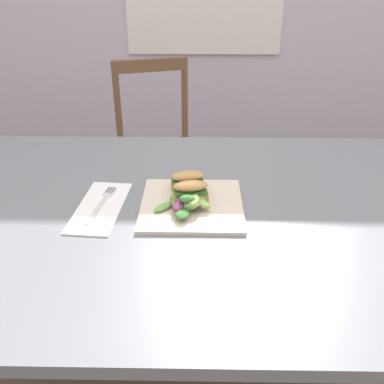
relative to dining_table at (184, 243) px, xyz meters
The scene contains 8 objects.
dining_table is the anchor object (origin of this frame).
chair_wooden_far 1.04m from the dining_table, 99.17° to the left, with size 0.49×0.49×0.87m.
plate_lunch 0.12m from the dining_table, 17.74° to the left, with size 0.26×0.26×0.01m, color beige.
sandwich_half_front 0.15m from the dining_table, 49.40° to the left, with size 0.09×0.07×0.06m.
sandwich_half_back 0.17m from the dining_table, 83.83° to the left, with size 0.09×0.07×0.06m.
salad_mixed_greens 0.14m from the dining_table, 72.74° to the right, with size 0.15×0.15×0.04m.
napkin_folded 0.24m from the dining_table, behind, with size 0.11×0.26×0.00m, color white.
fork_on_napkin 0.24m from the dining_table, behind, with size 0.05×0.19×0.00m.
Camera 1 is at (-0.07, -0.92, 1.31)m, focal length 39.77 mm.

